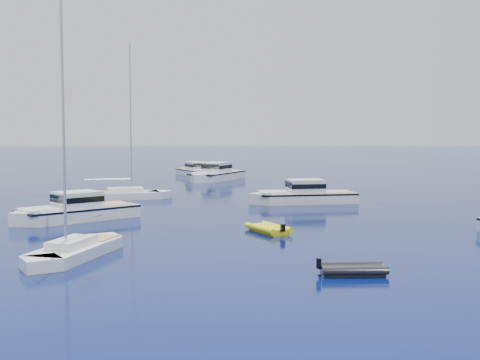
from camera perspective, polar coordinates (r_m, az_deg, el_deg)
name	(u,v)px	position (r m, az deg, el deg)	size (l,w,h in m)	color
ground	(162,283)	(27.98, -6.91, -9.01)	(400.00, 400.00, 0.00)	#081551
motor_cruiser_left	(75,220)	(47.58, -14.28, -3.46)	(3.07, 10.02, 2.63)	white
motor_cruiser_centre	(303,203)	(56.80, 5.56, -2.04)	(3.09, 10.11, 2.65)	silver
motor_cruiser_distant	(216,180)	(80.97, -2.13, -0.03)	(3.38, 11.03, 2.90)	white
motor_cruiser_horizon	(197,176)	(88.30, -3.82, 0.35)	(2.89, 9.43, 2.48)	white
sailboat_fore	(75,257)	(34.35, -14.26, -6.56)	(2.36, 9.07, 13.33)	silver
sailboat_centre	(121,199)	(60.77, -10.43, -1.66)	(2.61, 10.03, 14.75)	white
tender_yellow	(268,232)	(41.04, 2.50, -4.60)	(1.94, 3.51, 0.95)	yellow
tender_grey_near	(353,274)	(29.88, 9.88, -8.17)	(1.75, 3.09, 0.95)	black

